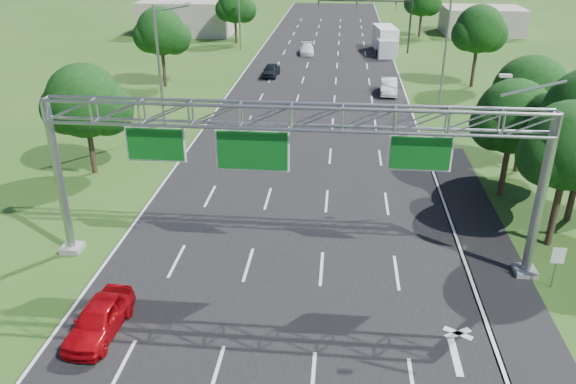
# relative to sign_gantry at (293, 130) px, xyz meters

# --- Properties ---
(ground) EXTENTS (220.00, 220.00, 0.00)m
(ground) POSITION_rel_sign_gantry_xyz_m (-0.33, 18.00, -6.89)
(ground) COLOR #275018
(ground) RESTS_ON ground
(road) EXTENTS (18.00, 180.00, 0.02)m
(road) POSITION_rel_sign_gantry_xyz_m (-0.33, 18.00, -6.89)
(road) COLOR black
(road) RESTS_ON ground
(road_flare) EXTENTS (3.00, 30.00, 0.02)m
(road_flare) POSITION_rel_sign_gantry_xyz_m (9.87, 2.00, -6.89)
(road_flare) COLOR black
(road_flare) RESTS_ON ground
(sign_gantry) EXTENTS (23.50, 1.00, 9.56)m
(sign_gantry) POSITION_rel_sign_gantry_xyz_m (0.00, 0.00, 0.00)
(sign_gantry) COLOR gray
(sign_gantry) RESTS_ON ground
(regulatory_sign) EXTENTS (0.60, 0.08, 2.10)m
(regulatory_sign) POSITION_rel_sign_gantry_xyz_m (12.07, -1.02, -5.38)
(regulatory_sign) COLOR gray
(regulatory_sign) RESTS_ON ground
(traffic_signal) EXTENTS (12.21, 0.24, 7.00)m
(traffic_signal) POSITION_rel_sign_gantry_xyz_m (7.15, 53.00, -1.72)
(traffic_signal) COLOR black
(traffic_signal) RESTS_ON ground
(streetlight_l_near) EXTENTS (2.97, 0.22, 10.16)m
(streetlight_l_near) POSITION_rel_sign_gantry_xyz_m (-11.63, 18.00, -1.31)
(streetlight_l_near) COLOR gray
(streetlight_l_near) RESTS_ON ground
(streetlight_l_far) EXTENTS (2.97, 0.22, 10.16)m
(streetlight_l_far) POSITION_rel_sign_gantry_xyz_m (-11.63, 53.00, -1.31)
(streetlight_l_far) COLOR gray
(streetlight_l_far) RESTS_ON ground
(streetlight_r_mid) EXTENTS (2.97, 0.22, 10.16)m
(streetlight_r_mid) POSITION_rel_sign_gantry_xyz_m (10.97, 28.00, -1.31)
(streetlight_r_mid) COLOR gray
(streetlight_r_mid) RESTS_ON ground
(tree_cluster_right) EXTENTS (9.91, 14.60, 8.68)m
(tree_cluster_right) POSITION_rel_sign_gantry_xyz_m (14.47, 7.19, -1.58)
(tree_cluster_right) COLOR #2D2116
(tree_cluster_right) RESTS_ON ground
(tree_verge_la) EXTENTS (5.76, 4.80, 7.40)m
(tree_verge_la) POSITION_rel_sign_gantry_xyz_m (-14.25, 10.04, -2.13)
(tree_verge_la) COLOR #2D2116
(tree_verge_la) RESTS_ON ground
(tree_verge_lb) EXTENTS (5.76, 4.80, 8.06)m
(tree_verge_lb) POSITION_rel_sign_gantry_xyz_m (-16.25, 33.04, -1.48)
(tree_verge_lb) COLOR #2D2116
(tree_verge_lb) RESTS_ON ground
(tree_verge_lc) EXTENTS (5.76, 4.80, 7.62)m
(tree_verge_lc) POSITION_rel_sign_gantry_xyz_m (-13.25, 58.04, -1.92)
(tree_verge_lc) COLOR #2D2116
(tree_verge_lc) RESTS_ON ground
(tree_verge_rd) EXTENTS (5.76, 4.80, 8.28)m
(tree_verge_rd) POSITION_rel_sign_gantry_xyz_m (15.75, 36.04, -1.26)
(tree_verge_rd) COLOR #2D2116
(tree_verge_rd) RESTS_ON ground
(tree_verge_re) EXTENTS (5.76, 4.80, 7.84)m
(tree_verge_re) POSITION_rel_sign_gantry_xyz_m (13.75, 66.04, -1.70)
(tree_verge_re) COLOR #2D2116
(tree_verge_re) RESTS_ON ground
(building_left) EXTENTS (14.00, 10.00, 5.00)m
(building_left) POSITION_rel_sign_gantry_xyz_m (-22.33, 66.00, -4.39)
(building_left) COLOR #A4988A
(building_left) RESTS_ON ground
(building_right) EXTENTS (12.00, 9.00, 4.00)m
(building_right) POSITION_rel_sign_gantry_xyz_m (23.67, 70.00, -4.89)
(building_right) COLOR #A4988A
(building_right) RESTS_ON ground
(red_coupe) EXTENTS (1.89, 4.21, 1.40)m
(red_coupe) POSITION_rel_sign_gantry_xyz_m (-7.29, -6.12, -6.19)
(red_coupe) COLOR #BD0810
(red_coupe) RESTS_ON ground
(car_queue_a) EXTENTS (2.13, 4.57, 1.29)m
(car_queue_a) POSITION_rel_sign_gantry_xyz_m (-2.64, 51.16, -6.25)
(car_queue_a) COLOR white
(car_queue_a) RESTS_ON ground
(car_queue_c) EXTENTS (1.94, 4.16, 1.38)m
(car_queue_c) POSITION_rel_sign_gantry_xyz_m (-5.83, 38.35, -6.20)
(car_queue_c) COLOR black
(car_queue_c) RESTS_ON ground
(car_queue_d) EXTENTS (1.79, 4.63, 1.51)m
(car_queue_d) POSITION_rel_sign_gantry_xyz_m (6.78, 32.21, -6.14)
(car_queue_d) COLOR silver
(car_queue_d) RESTS_ON ground
(box_truck) EXTENTS (3.22, 8.83, 3.25)m
(box_truck) POSITION_rel_sign_gantry_xyz_m (7.67, 53.29, -5.33)
(box_truck) COLOR white
(box_truck) RESTS_ON ground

